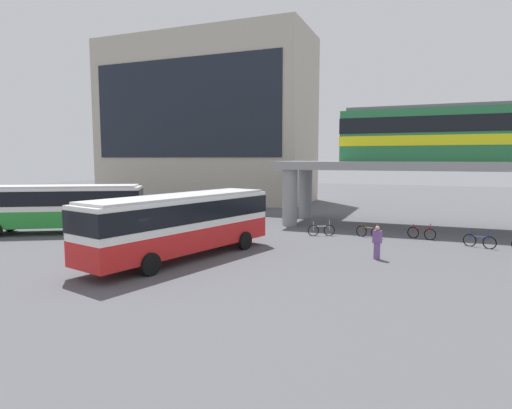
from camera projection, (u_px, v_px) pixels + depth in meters
name	position (u px, v px, depth m)	size (l,w,h in m)	color
ground_plane	(231.00, 234.00, 28.83)	(120.00, 120.00, 0.00)	#515156
station_building	(206.00, 121.00, 51.44)	(25.15, 10.24, 19.02)	#B2A899
elevated_platform	(464.00, 172.00, 29.65)	(26.05, 6.06, 4.80)	gray
train	(494.00, 132.00, 28.73)	(20.17, 2.96, 3.84)	#26723F
bus_main	(182.00, 219.00, 21.50)	(5.27, 11.32, 3.22)	red
bus_secondary	(57.00, 204.00, 28.89)	(10.83, 7.72, 3.22)	#268C33
bicycle_blue	(479.00, 241.00, 24.32)	(1.68, 0.74, 1.04)	black
bicycle_brown	(369.00, 232.00, 27.41)	(1.70, 0.68, 1.04)	black
bicycle_silver	(321.00, 230.00, 28.05)	(1.67, 0.76, 1.04)	black
bicycle_red	(422.00, 233.00, 26.92)	(1.72, 0.63, 1.04)	black
pedestrian_at_kerb	(377.00, 244.00, 21.48)	(0.47, 0.40, 1.68)	#724C8C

